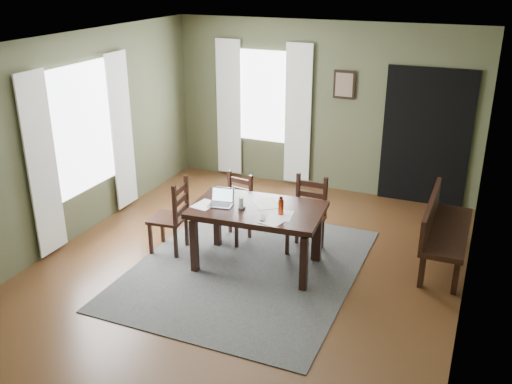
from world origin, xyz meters
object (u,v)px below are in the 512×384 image
at_px(chair_end, 172,217).
at_px(chair_back_left, 235,209).
at_px(dining_table, 257,215).
at_px(bench, 441,226).
at_px(chair_back_right, 307,216).
at_px(laptop, 221,200).
at_px(water_bottle, 281,206).

xyz_separation_m(chair_end, chair_back_left, (0.60, 0.63, -0.04)).
relative_size(dining_table, chair_end, 1.65).
height_order(chair_end, bench, chair_end).
relative_size(chair_back_left, chair_back_right, 0.91).
height_order(laptop, water_bottle, water_bottle).
bearing_deg(dining_table, chair_back_left, 130.01).
relative_size(chair_end, chair_back_left, 1.09).
bearing_deg(bench, chair_back_right, 100.56).
xyz_separation_m(dining_table, laptop, (-0.44, -0.08, 0.15)).
bearing_deg(dining_table, chair_end, 178.32).
height_order(chair_back_left, laptop, laptop).
bearing_deg(chair_back_right, water_bottle, -95.91).
bearing_deg(chair_back_right, chair_back_left, -175.09).
xyz_separation_m(chair_back_right, water_bottle, (-0.10, -0.72, 0.41)).
bearing_deg(chair_end, chair_back_left, 130.59).
xyz_separation_m(chair_end, bench, (3.21, 0.99, 0.03)).
bearing_deg(chair_back_right, laptop, -138.59).
bearing_deg(bench, dining_table, 114.66).
bearing_deg(chair_end, bench, 101.10).
height_order(bench, water_bottle, water_bottle).
relative_size(chair_back_right, laptop, 3.11).
bearing_deg(dining_table, chair_back_right, 51.91).
relative_size(chair_back_left, laptop, 2.84).
relative_size(chair_back_left, water_bottle, 3.99).
distance_m(chair_back_left, bench, 2.63).
xyz_separation_m(chair_end, laptop, (0.73, -0.02, 0.36)).
relative_size(chair_end, laptop, 3.11).
bearing_deg(chair_back_right, bench, 12.20).
bearing_deg(laptop, dining_table, 1.04).
xyz_separation_m(bench, laptop, (-2.48, -1.02, 0.32)).
height_order(chair_back_right, bench, chair_back_right).
height_order(chair_end, chair_back_right, same).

